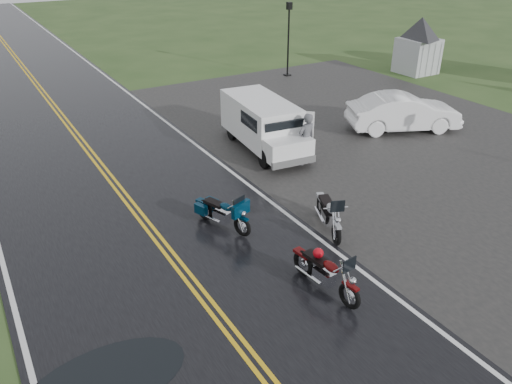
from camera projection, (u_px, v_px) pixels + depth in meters
ground at (198, 292)px, 11.75m from camera, size 120.00×120.00×0.00m
road at (88, 150)px, 19.32m from camera, size 8.00×100.00×0.04m
parking_pad at (388, 137)px, 20.57m from camera, size 14.00×24.00×0.03m
visitor_center at (421, 31)px, 28.90m from camera, size 16.00×10.00×4.80m
motorcycle_red at (350, 287)px, 10.91m from camera, size 0.97×2.17×1.24m
motorcycle_teal at (242, 219)px, 13.55m from camera, size 1.33×2.12×1.17m
motorcycle_silver at (337, 226)px, 13.17m from camera, size 1.53×2.25×1.25m
van_white at (265, 143)px, 17.45m from camera, size 2.36×5.09×1.93m
person_at_van at (306, 140)px, 17.70m from camera, size 0.73×0.50×1.92m
sedan_white at (403, 113)px, 20.95m from camera, size 4.90×3.36×1.53m
lamp_post_far_right at (288, 40)px, 28.36m from camera, size 0.36×0.36×4.14m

